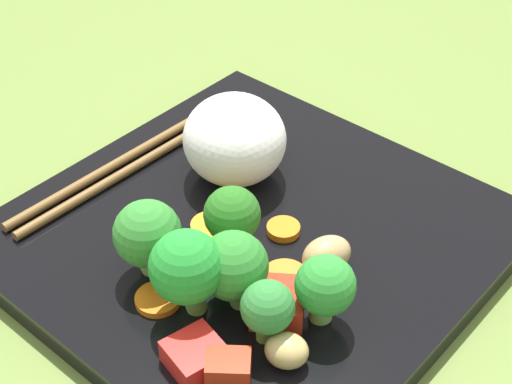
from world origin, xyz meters
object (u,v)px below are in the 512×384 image
Objects in this scene: square_plate at (252,237)px; chopstick_pair at (130,162)px; rice_mound at (235,139)px; carrot_slice_3 at (285,277)px; broccoli_floret_4 at (325,287)px.

chopstick_pair is (0.61, -11.20, 1.20)cm from square_plate.
rice_mound is at bearing -127.57° from square_plate.
carrot_slice_3 is at bearing 85.91° from chopstick_pair.
broccoli_floret_4 is 19.99cm from chopstick_pair.
carrot_slice_3 is at bearing 63.12° from square_plate.
square_plate is 7.16cm from rice_mound.
square_plate is 9.86cm from broccoli_floret_4.
broccoli_floret_4 is 0.23× the size of chopstick_pair.
chopstick_pair is (4.26, -6.46, -2.73)cm from rice_mound.
rice_mound is at bearing 125.58° from chopstick_pair.
broccoli_floret_4 is 1.66× the size of carrot_slice_3.
rice_mound is 1.61× the size of broccoli_floret_4.
square_plate is at bearing 52.43° from rice_mound.
chopstick_pair reaches higher than carrot_slice_3.
carrot_slice_3 reaches higher than square_plate.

